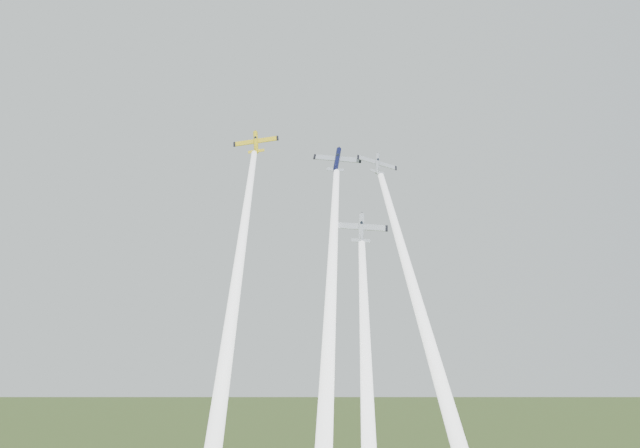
# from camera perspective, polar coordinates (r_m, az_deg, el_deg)

# --- Properties ---
(plane_yellow) EXTENTS (9.04, 6.66, 7.68)m
(plane_yellow) POSITION_cam_1_polar(r_m,az_deg,el_deg) (139.08, -4.59, 5.82)
(plane_yellow) COLOR yellow
(smoke_trail_yellow) EXTENTS (5.77, 51.08, 55.73)m
(smoke_trail_yellow) POSITION_cam_1_polar(r_m,az_deg,el_deg) (108.50, -6.23, -5.99)
(smoke_trail_yellow) COLOR white
(plane_navy) EXTENTS (8.20, 6.27, 7.21)m
(plane_navy) POSITION_cam_1_polar(r_m,az_deg,el_deg) (128.42, 1.23, 4.59)
(plane_navy) COLOR #0D113C
(smoke_trail_navy) EXTENTS (3.66, 48.66, 53.07)m
(smoke_trail_navy) POSITION_cam_1_polar(r_m,az_deg,el_deg) (99.76, 0.64, -8.07)
(smoke_trail_navy) COLOR white
(plane_silver_right) EXTENTS (6.63, 6.99, 7.08)m
(plane_silver_right) POSITION_cam_1_polar(r_m,az_deg,el_deg) (128.15, 4.10, 4.32)
(plane_silver_right) COLOR silver
(smoke_trail_silver_right) EXTENTS (15.69, 50.73, 56.67)m
(smoke_trail_silver_right) POSITION_cam_1_polar(r_m,az_deg,el_deg) (99.03, 8.09, -9.44)
(smoke_trail_silver_right) COLOR white
(plane_silver_low) EXTENTS (7.78, 6.51, 6.93)m
(plane_silver_low) POSITION_cam_1_polar(r_m,az_deg,el_deg) (114.97, 2.95, -0.31)
(plane_silver_low) COLOR silver
(smoke_trail_silver_low) EXTENTS (5.25, 44.27, 48.23)m
(smoke_trail_silver_low) POSITION_cam_1_polar(r_m,az_deg,el_deg) (91.14, 3.46, -14.49)
(smoke_trail_silver_low) COLOR white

